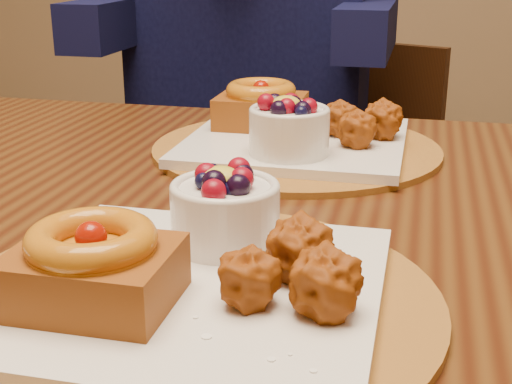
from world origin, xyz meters
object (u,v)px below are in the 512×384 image
Objects in this scene: place_setting_near at (190,271)px; chair_far at (338,201)px; place_setting_far at (293,132)px; dining_table at (258,275)px.

place_setting_near is 1.16m from chair_far.
place_setting_near is 0.47× the size of chair_far.
place_setting_near is 0.43m from place_setting_far.
dining_table is 1.99× the size of chair_far.
chair_far is at bearing 91.05° from dining_table.
place_setting_far is (-0.00, 0.43, 0.00)m from place_setting_near.
place_setting_near is 1.00× the size of place_setting_far.
place_setting_near reaches higher than dining_table.
chair_far is (-0.01, 1.11, -0.33)m from place_setting_near.
dining_table is at bearing -66.76° from chair_far.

